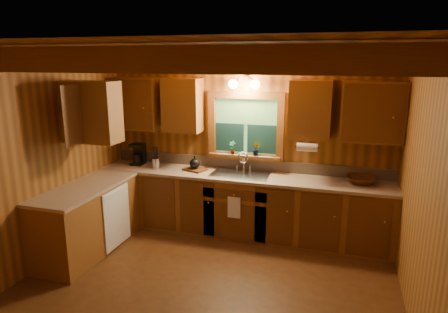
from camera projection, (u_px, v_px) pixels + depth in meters
room at (201, 179)px, 4.07m from camera, size 4.20×4.20×4.20m
ceiling_beams at (199, 60)px, 3.78m from camera, size 4.20×2.54×0.18m
base_cabinets at (201, 209)px, 5.61m from camera, size 4.20×2.22×0.86m
countertop at (201, 179)px, 5.50m from camera, size 4.20×2.24×0.04m
backsplash at (245, 164)px, 5.89m from camera, size 4.20×0.02×0.16m
dishwasher_panel at (117, 217)px, 5.32m from camera, size 0.02×0.60×0.80m
upper_cabinets at (198, 109)px, 5.42m from camera, size 4.19×1.77×0.78m
window at (246, 128)px, 5.75m from camera, size 1.12×0.08×1.00m
window_sill at (244, 156)px, 5.80m from camera, size 1.06×0.14×0.04m
wall_sconce at (244, 84)px, 5.48m from camera, size 0.45×0.21×0.17m
paper_towel_roll at (307, 147)px, 5.21m from camera, size 0.27×0.11×0.11m
dish_towel at (234, 208)px, 5.43m from camera, size 0.18×0.01×0.30m
sink at (240, 177)px, 5.66m from camera, size 0.82×0.48×0.43m
coffee_maker at (138, 154)px, 6.17m from camera, size 0.19×0.24×0.33m
utensil_crock at (156, 163)px, 5.98m from camera, size 0.12×0.12×0.33m
cutting_board at (195, 169)px, 5.85m from camera, size 0.37×0.32×0.03m
teakettle at (195, 164)px, 5.83m from camera, size 0.15×0.15×0.19m
wicker_basket at (361, 180)px, 5.23m from camera, size 0.39×0.39×0.10m
potted_plant_left at (232, 148)px, 5.79m from camera, size 0.12×0.09×0.20m
potted_plant_right at (256, 149)px, 5.71m from camera, size 0.13×0.12×0.20m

